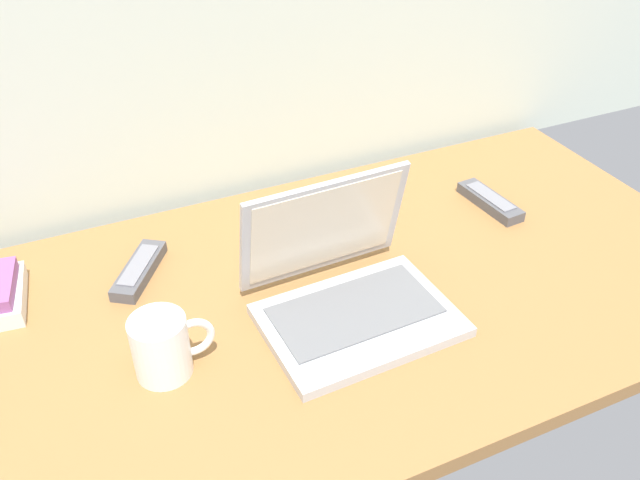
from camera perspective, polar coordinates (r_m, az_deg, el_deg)
desk at (r=1.17m, az=-1.28°, el=-5.72°), size 1.60×0.76×0.03m
laptop at (r=1.12m, az=2.27°, el=-4.04°), size 0.32×0.28×0.21m
coffee_mug at (r=1.03m, az=-13.20°, el=-8.72°), size 0.13×0.09×0.10m
remote_control_near at (r=1.25m, az=-15.10°, el=-2.47°), size 0.13×0.16×0.02m
remote_control_far at (r=1.45m, az=14.23°, el=3.22°), size 0.06×0.16×0.02m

